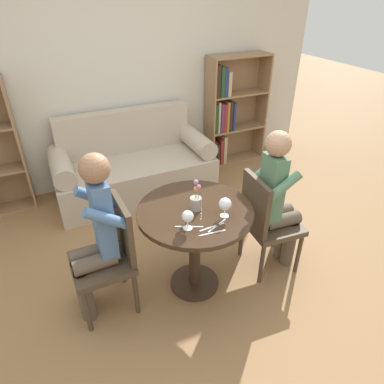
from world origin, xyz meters
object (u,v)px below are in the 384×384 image
chair_left (111,253)px  flower_vase (196,201)px  bookshelf_right (228,112)px  wine_glass_right (225,204)px  chair_right (266,220)px  couch (134,168)px  wine_glass_left (188,217)px  person_left (95,237)px  person_right (278,201)px

chair_left → flower_vase: 0.72m
bookshelf_right → wine_glass_right: size_ratio=9.58×
bookshelf_right → flower_vase: 2.38m
chair_left → chair_right: 1.26m
wine_glass_right → couch: bearing=94.8°
chair_right → flower_vase: bearing=91.2°
chair_right → wine_glass_left: 0.86m
chair_right → person_left: size_ratio=0.70×
couch → wine_glass_left: (-0.14, -1.83, 0.54)m
person_left → wine_glass_left: 0.66m
flower_vase → person_right: bearing=-4.2°
bookshelf_right → wine_glass_right: bearing=-121.0°
chair_left → wine_glass_right: wine_glass_right is taller
person_right → wine_glass_left: person_right is taller
chair_right → person_right: (0.09, -0.01, 0.17)m
bookshelf_right → chair_left: size_ratio=1.56×
chair_right → person_left: (-1.34, 0.14, 0.18)m
chair_left → person_right: 1.36m
chair_left → wine_glass_right: size_ratio=6.13×
person_left → chair_right: bearing=82.7°
chair_left → flower_vase: (0.63, -0.10, 0.34)m
wine_glass_right → flower_vase: (-0.15, 0.16, -0.02)m
bookshelf_right → person_right: bookshelf_right is taller
person_left → flower_vase: (0.72, -0.10, 0.16)m
chair_left → couch: bearing=156.7°
person_left → person_right: (1.43, -0.15, -0.01)m
person_right → chair_right: bearing=86.8°
wine_glass_left → chair_left: bearing=150.0°
person_left → flower_vase: person_left is taller
bookshelf_right → couch: bearing=-169.2°
person_right → flower_vase: 0.73m
couch → wine_glass_right: size_ratio=12.09×
couch → chair_right: bearing=-69.7°
couch → person_left: size_ratio=1.38×
couch → chair_right: couch is taller
couch → person_right: size_ratio=1.40×
chair_right → person_left: bearing=88.9°
couch → chair_left: couch is taller
flower_vase → wine_glass_left: bearing=-129.5°
chair_right → flower_vase: flower_vase is taller
chair_left → wine_glass_right: (0.78, -0.26, 0.36)m
wine_glass_left → flower_vase: flower_vase is taller
couch → person_left: bearing=-114.7°
person_left → person_right: bearing=82.6°
wine_glass_left → wine_glass_right: 0.29m
chair_left → wine_glass_left: chair_left is taller
bookshelf_right → wine_glass_left: bookshelf_right is taller
chair_right → person_left: 1.36m
bookshelf_right → person_right: size_ratio=1.11×
flower_vase → couch: bearing=90.3°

